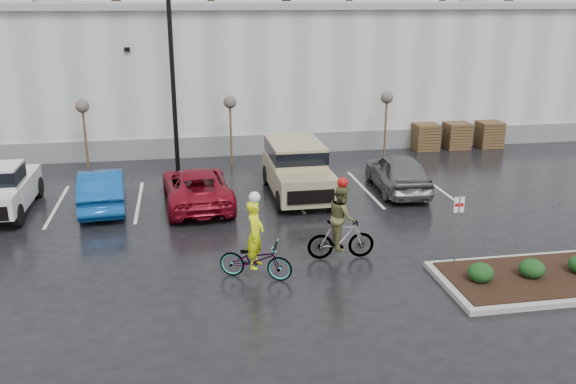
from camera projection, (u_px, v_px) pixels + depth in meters
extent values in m
plane|color=black|center=(327.00, 282.00, 16.78)|extent=(120.00, 120.00, 0.00)
cube|color=#AFB2B4|center=(242.00, 67.00, 36.34)|extent=(60.00, 15.00, 7.00)
cube|color=slate|center=(259.00, 145.00, 30.17)|extent=(60.00, 0.12, 1.00)
cube|color=#999B9E|center=(241.00, 5.00, 35.25)|extent=(60.50, 15.50, 0.30)
cube|color=#1F3616|center=(217.00, 46.00, 58.05)|extent=(80.00, 25.00, 6.00)
cylinder|color=black|center=(172.00, 70.00, 25.99)|extent=(0.20, 0.20, 9.00)
cylinder|color=#452D1B|center=(86.00, 140.00, 27.22)|extent=(0.10, 0.10, 2.80)
sphere|color=#483F3A|center=(82.00, 106.00, 26.76)|extent=(0.60, 0.60, 0.60)
cylinder|color=#452D1B|center=(231.00, 134.00, 28.29)|extent=(0.10, 0.10, 2.80)
sphere|color=#483F3A|center=(230.00, 102.00, 27.83)|extent=(0.60, 0.60, 0.60)
cylinder|color=#452D1B|center=(385.00, 128.00, 29.53)|extent=(0.10, 0.10, 2.80)
sphere|color=#483F3A|center=(387.00, 98.00, 29.07)|extent=(0.60, 0.60, 0.60)
cube|color=#452D1B|center=(425.00, 137.00, 31.10)|extent=(1.20, 1.20, 1.35)
cube|color=#452D1B|center=(456.00, 135.00, 31.39)|extent=(1.20, 1.20, 1.35)
cube|color=#452D1B|center=(489.00, 134.00, 31.68)|extent=(1.20, 1.20, 1.35)
ellipsoid|color=black|center=(481.00, 273.00, 16.38)|extent=(0.70, 0.70, 0.52)
ellipsoid|color=black|center=(532.00, 269.00, 16.62)|extent=(0.70, 0.70, 0.52)
cylinder|color=gray|center=(457.00, 233.00, 17.26)|extent=(0.05, 0.05, 2.20)
cube|color=white|center=(459.00, 205.00, 17.00)|extent=(0.30, 0.02, 0.45)
cube|color=red|center=(459.00, 205.00, 16.99)|extent=(0.26, 0.02, 0.10)
imported|color=#0D4493|center=(102.00, 188.00, 22.47)|extent=(1.98, 4.62, 1.48)
imported|color=maroon|center=(197.00, 187.00, 22.78)|extent=(2.68, 5.25, 1.42)
imported|color=#5D5F62|center=(398.00, 172.00, 24.45)|extent=(2.11, 4.66, 1.55)
imported|color=#3F3F44|center=(256.00, 260.00, 16.85)|extent=(2.20, 1.49, 1.09)
imported|color=#D5E50C|center=(255.00, 234.00, 16.62)|extent=(0.70, 0.82, 1.91)
sphere|color=silver|center=(255.00, 197.00, 16.30)|extent=(0.32, 0.32, 0.32)
imported|color=#3F3F44|center=(341.00, 239.00, 18.13)|extent=(1.97, 0.67, 1.22)
imported|color=brown|center=(342.00, 217.00, 17.91)|extent=(0.56, 0.95, 1.91)
sphere|color=#990C0C|center=(343.00, 183.00, 17.59)|extent=(0.32, 0.32, 0.32)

